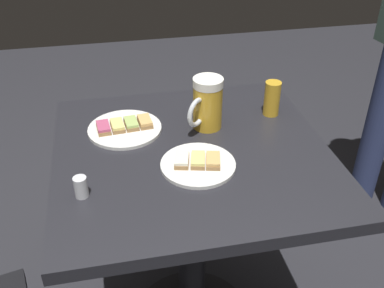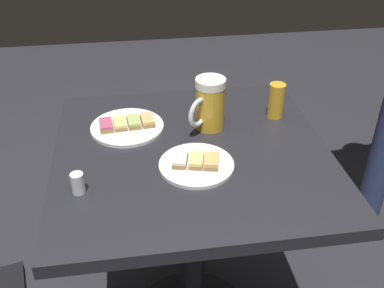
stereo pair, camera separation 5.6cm
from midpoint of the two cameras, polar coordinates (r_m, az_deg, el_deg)
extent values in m
cylinder|color=black|center=(1.50, -1.10, -13.11)|extent=(0.09, 0.09, 0.73)
cube|color=#232328|center=(1.26, -1.28, -1.47)|extent=(0.74, 0.76, 0.04)
cylinder|color=white|center=(1.18, -0.68, -2.69)|extent=(0.20, 0.20, 0.01)
cube|color=#9E7547|center=(1.18, -2.68, -2.22)|extent=(0.07, 0.05, 0.01)
cube|color=white|center=(1.17, -2.69, -1.82)|extent=(0.07, 0.05, 0.01)
cube|color=#9E7547|center=(1.17, -0.68, -2.26)|extent=(0.07, 0.05, 0.01)
cube|color=#EFE07A|center=(1.17, -0.68, -1.86)|extent=(0.07, 0.05, 0.01)
cube|color=#9E7547|center=(1.17, 1.32, -2.30)|extent=(0.07, 0.05, 0.01)
cube|color=#E5B266|center=(1.17, 1.33, -1.90)|extent=(0.07, 0.05, 0.01)
cylinder|color=white|center=(1.35, -9.74, 1.90)|extent=(0.22, 0.22, 0.01)
cube|color=#9E7547|center=(1.35, -7.20, 2.70)|extent=(0.07, 0.04, 0.01)
cube|color=#E5B266|center=(1.35, -7.23, 3.07)|extent=(0.07, 0.04, 0.01)
cube|color=#9E7547|center=(1.35, -8.92, 2.43)|extent=(0.07, 0.04, 0.01)
cube|color=#ADC66B|center=(1.34, -8.95, 2.80)|extent=(0.07, 0.04, 0.01)
cube|color=#9E7547|center=(1.35, -10.64, 2.16)|extent=(0.07, 0.04, 0.01)
cube|color=#EFE07A|center=(1.34, -10.69, 2.52)|extent=(0.07, 0.04, 0.01)
cube|color=#9E7547|center=(1.34, -12.37, 1.88)|extent=(0.07, 0.04, 0.01)
cube|color=#BC4C70|center=(1.34, -12.42, 2.25)|extent=(0.07, 0.04, 0.01)
cylinder|color=gold|center=(1.32, 0.78, 4.75)|extent=(0.09, 0.09, 0.13)
cylinder|color=white|center=(1.29, 0.81, 7.83)|extent=(0.09, 0.09, 0.02)
torus|color=silver|center=(1.28, -0.60, 4.04)|extent=(0.07, 0.07, 0.09)
cylinder|color=gold|center=(1.41, 9.03, 5.74)|extent=(0.05, 0.05, 0.11)
cylinder|color=silver|center=(1.11, -15.40, -5.33)|extent=(0.03, 0.03, 0.05)
cylinder|color=navy|center=(2.06, 21.51, 0.44)|extent=(0.11, 0.11, 0.85)
camera|label=1|loc=(0.03, -91.30, -0.85)|focal=41.86mm
camera|label=2|loc=(0.03, 88.70, 0.85)|focal=41.86mm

